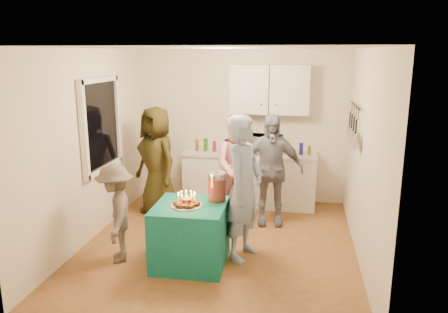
% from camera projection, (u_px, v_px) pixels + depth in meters
% --- Properties ---
extents(floor, '(4.00, 4.00, 0.00)m').
position_uv_depth(floor, '(220.00, 244.00, 5.94)').
color(floor, brown).
rests_on(floor, ground).
extents(ceiling, '(4.00, 4.00, 0.00)m').
position_uv_depth(ceiling, '(219.00, 48.00, 5.33)').
color(ceiling, white).
rests_on(ceiling, floor).
extents(back_wall, '(3.60, 3.60, 0.00)m').
position_uv_depth(back_wall, '(240.00, 126.00, 7.55)').
color(back_wall, silver).
rests_on(back_wall, floor).
extents(left_wall, '(4.00, 4.00, 0.00)m').
position_uv_depth(left_wall, '(90.00, 146.00, 5.94)').
color(left_wall, silver).
rests_on(left_wall, floor).
extents(right_wall, '(4.00, 4.00, 0.00)m').
position_uv_depth(right_wall, '(364.00, 157.00, 5.33)').
color(right_wall, silver).
rests_on(right_wall, floor).
extents(window_night, '(0.04, 1.00, 1.20)m').
position_uv_depth(window_night, '(100.00, 125.00, 6.16)').
color(window_night, black).
rests_on(window_night, left_wall).
extents(counter, '(2.20, 0.58, 0.86)m').
position_uv_depth(counter, '(249.00, 180.00, 7.43)').
color(counter, white).
rests_on(counter, floor).
extents(countertop, '(2.24, 0.62, 0.05)m').
position_uv_depth(countertop, '(250.00, 154.00, 7.33)').
color(countertop, beige).
rests_on(countertop, counter).
extents(upper_cabinet, '(1.30, 0.30, 0.80)m').
position_uv_depth(upper_cabinet, '(270.00, 90.00, 7.17)').
color(upper_cabinet, white).
rests_on(upper_cabinet, back_wall).
extents(pot_rack, '(0.12, 1.00, 0.60)m').
position_uv_depth(pot_rack, '(352.00, 124.00, 5.95)').
color(pot_rack, black).
rests_on(pot_rack, right_wall).
extents(microwave, '(0.58, 0.42, 0.30)m').
position_uv_depth(microwave, '(265.00, 144.00, 7.24)').
color(microwave, white).
rests_on(microwave, countertop).
extents(party_table, '(0.86, 0.86, 0.76)m').
position_uv_depth(party_table, '(191.00, 234.00, 5.33)').
color(party_table, '#0E6257').
rests_on(party_table, floor).
extents(donut_cake, '(0.38, 0.38, 0.18)m').
position_uv_depth(donut_cake, '(187.00, 199.00, 5.19)').
color(donut_cake, '#381C0C').
rests_on(donut_cake, party_table).
extents(punch_jar, '(0.22, 0.22, 0.34)m').
position_uv_depth(punch_jar, '(217.00, 187.00, 5.37)').
color(punch_jar, '#AC1E0D').
rests_on(punch_jar, party_table).
extents(man_birthday, '(0.62, 0.77, 1.82)m').
position_uv_depth(man_birthday, '(244.00, 188.00, 5.39)').
color(man_birthday, '#8197BC').
rests_on(man_birthday, floor).
extents(woman_back_left, '(1.01, 0.94, 1.73)m').
position_uv_depth(woman_back_left, '(157.00, 161.00, 6.92)').
color(woman_back_left, '#4E4616').
rests_on(woman_back_left, floor).
extents(woman_back_center, '(0.90, 0.76, 1.64)m').
position_uv_depth(woman_back_center, '(239.00, 166.00, 6.79)').
color(woman_back_center, pink).
rests_on(woman_back_center, floor).
extents(woman_back_right, '(1.03, 0.52, 1.69)m').
position_uv_depth(woman_back_right, '(270.00, 170.00, 6.49)').
color(woman_back_right, black).
rests_on(woman_back_right, floor).
extents(child_near_left, '(0.73, 0.91, 1.24)m').
position_uv_depth(child_near_left, '(116.00, 213.00, 5.37)').
color(child_near_left, '#514640').
rests_on(child_near_left, floor).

